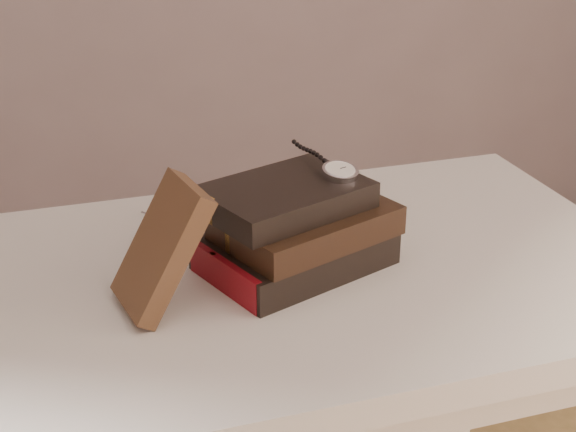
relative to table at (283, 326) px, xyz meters
name	(u,v)px	position (x,y,z in m)	size (l,w,h in m)	color
table	(283,326)	(0.00, 0.00, 0.00)	(1.00, 0.60, 0.75)	silver
book_stack	(296,229)	(0.02, 0.00, 0.15)	(0.28, 0.23, 0.12)	black
journal	(162,247)	(-0.17, -0.05, 0.17)	(0.02, 0.10, 0.17)	#3B2416
pocket_watch	(337,170)	(0.08, 0.02, 0.22)	(0.06, 0.15, 0.02)	silver
eyeglasses	(209,217)	(-0.09, 0.05, 0.16)	(0.13, 0.14, 0.05)	silver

